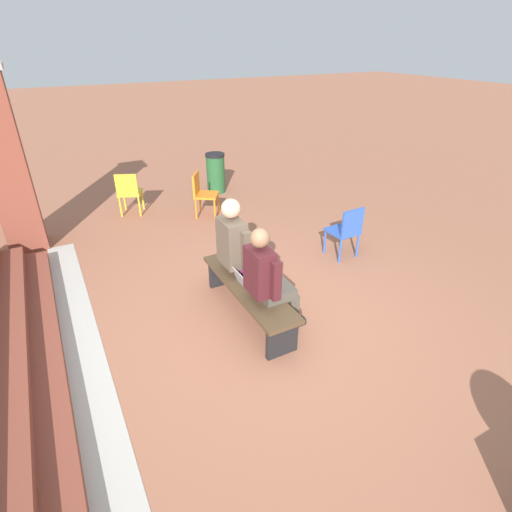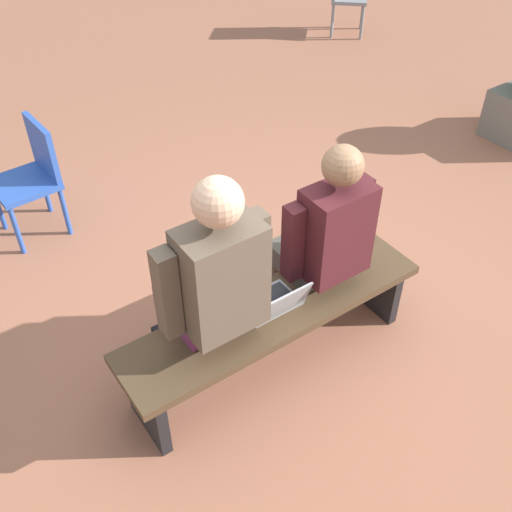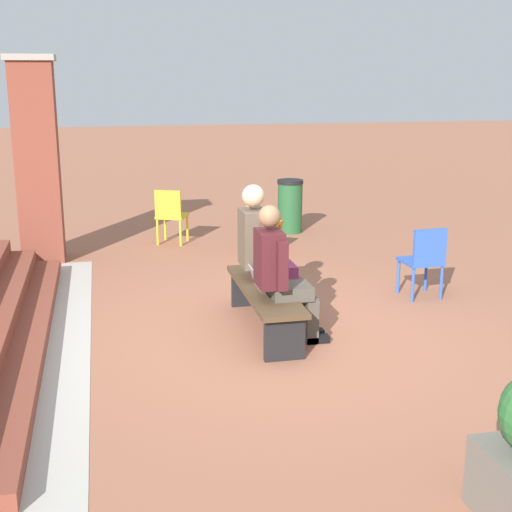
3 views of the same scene
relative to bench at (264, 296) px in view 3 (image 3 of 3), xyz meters
The scene contains 11 objects.
ground_plane 0.43m from the bench, 167.85° to the right, with size 60.00×60.00×0.00m, color #9E6047.
concrete_strip 1.95m from the bench, 90.00° to the left, with size 6.29×0.40×0.01m, color #B7B2A8.
brick_pillar_left_of_steps 4.26m from the bench, 34.79° to the left, with size 0.64×0.64×2.76m.
bench is the anchor object (origin of this frame).
person_student 0.52m from the bench, 169.46° to the right, with size 0.54×0.69×1.35m.
person_adult 0.53m from the bench, 11.98° to the right, with size 0.60×0.75×1.43m.
laptop 0.15m from the bench, 53.66° to the left, with size 0.32×0.29×0.21m.
plastic_chair_mid_courtyard 4.01m from the bench, ahead, with size 0.55×0.55×0.84m.
plastic_chair_foreground 3.33m from the bench, 11.94° to the right, with size 0.58×0.58×0.84m.
plastic_chair_far_left 2.12m from the bench, 72.54° to the right, with size 0.44×0.44×0.84m.
litter_bin 4.63m from the bench, 18.20° to the right, with size 0.42×0.42×0.86m.
Camera 3 is at (-6.39, 1.59, 2.51)m, focal length 50.00 mm.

